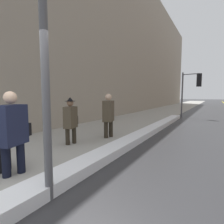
{
  "coord_description": "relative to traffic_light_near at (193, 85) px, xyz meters",
  "views": [
    {
      "loc": [
        2.51,
        -0.89,
        1.59
      ],
      "look_at": [
        -0.4,
        4.0,
        1.05
      ],
      "focal_mm": 28.0,
      "sensor_mm": 36.0,
      "label": 1
    }
  ],
  "objects": [
    {
      "name": "traffic_light_near",
      "position": [
        0.0,
        0.0,
        0.0
      ],
      "size": [
        1.31,
        0.33,
        3.25
      ],
      "rotation": [
        0.0,
        0.0,
        -0.1
      ],
      "color": "#515156",
      "rests_on": "ground"
    },
    {
      "name": "sidewalk_slab",
      "position": [
        -3.06,
        2.19,
        -2.33
      ],
      "size": [
        4.0,
        80.0,
        0.01
      ],
      "color": "#9E9B93",
      "rests_on": "ground"
    },
    {
      "name": "pedestrian_in_fedora",
      "position": [
        -2.56,
        -9.57,
        -1.5
      ],
      "size": [
        0.39,
        0.71,
        1.54
      ],
      "rotation": [
        0.0,
        0.0,
        -1.3
      ],
      "color": "#2A241B",
      "rests_on": "ground"
    },
    {
      "name": "pedestrian_nearside",
      "position": [
        -1.96,
        -11.8,
        -1.41
      ],
      "size": [
        0.45,
        0.78,
        1.67
      ],
      "rotation": [
        0.0,
        0.0,
        -1.3
      ],
      "color": "black",
      "rests_on": "ground"
    },
    {
      "name": "snow_bank_curb",
      "position": [
        -0.9,
        -7.34,
        -2.23
      ],
      "size": [
        0.54,
        12.75,
        0.22
      ],
      "color": "white",
      "rests_on": "ground"
    },
    {
      "name": "rolling_suitcase",
      "position": [
        -2.35,
        -11.87,
        -2.04
      ],
      "size": [
        0.31,
        0.41,
        0.95
      ],
      "rotation": [
        0.0,
        0.0,
        -1.3
      ],
      "color": "black",
      "rests_on": "ground"
    },
    {
      "name": "pedestrian_in_glasses",
      "position": [
        -2.0,
        -8.17,
        -1.42
      ],
      "size": [
        0.45,
        0.6,
        1.65
      ],
      "rotation": [
        0.0,
        0.0,
        -1.3
      ],
      "color": "#2A241B",
      "rests_on": "ground"
    },
    {
      "name": "building_facade_left",
      "position": [
        -8.06,
        7.19,
        4.32
      ],
      "size": [
        6.0,
        36.0,
        13.31
      ],
      "color": "gray",
      "rests_on": "ground"
    }
  ]
}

